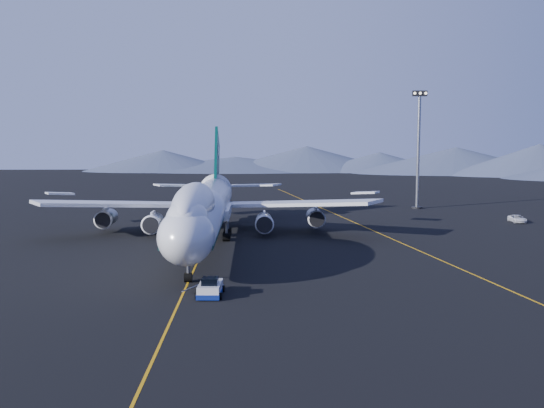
{
  "coord_description": "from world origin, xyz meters",
  "views": [
    {
      "loc": [
        7.57,
        -96.04,
        16.47
      ],
      "look_at": [
        10.73,
        3.23,
        6.0
      ],
      "focal_mm": 40.0,
      "sensor_mm": 36.0,
      "label": 1
    }
  ],
  "objects_px": {
    "service_van": "(517,219)",
    "floodlight_mast": "(418,149)",
    "boeing_747": "(205,207)",
    "pushback_tug": "(210,289)"
  },
  "relations": [
    {
      "from": "service_van",
      "to": "floodlight_mast",
      "type": "bearing_deg",
      "value": 121.54
    },
    {
      "from": "floodlight_mast",
      "to": "boeing_747",
      "type": "bearing_deg",
      "value": -134.22
    },
    {
      "from": "pushback_tug",
      "to": "service_van",
      "type": "relative_size",
      "value": 0.93
    },
    {
      "from": "boeing_747",
      "to": "service_van",
      "type": "xyz_separation_m",
      "value": [
        60.88,
        23.28,
        -5.08
      ]
    },
    {
      "from": "pushback_tug",
      "to": "floodlight_mast",
      "type": "height_order",
      "value": "floodlight_mast"
    },
    {
      "from": "boeing_747",
      "to": "service_van",
      "type": "distance_m",
      "value": 65.38
    },
    {
      "from": "pushback_tug",
      "to": "floodlight_mast",
      "type": "bearing_deg",
      "value": 64.26
    },
    {
      "from": "floodlight_mast",
      "to": "service_van",
      "type": "bearing_deg",
      "value": -61.98
    },
    {
      "from": "boeing_747",
      "to": "floodlight_mast",
      "type": "distance_m",
      "value": 68.45
    },
    {
      "from": "pushback_tug",
      "to": "service_van",
      "type": "xyz_separation_m",
      "value": [
        57.88,
        56.08,
        0.08
      ]
    }
  ]
}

